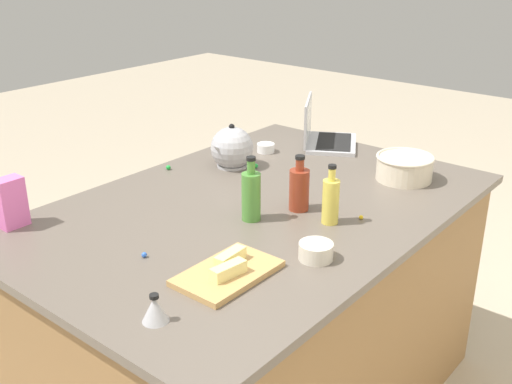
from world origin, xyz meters
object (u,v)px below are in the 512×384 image
at_px(kettle, 232,149).
at_px(butter_stick_left, 230,258).
at_px(laptop, 324,135).
at_px(butter_stick_right, 228,270).
at_px(mixing_bowl_large, 404,167).
at_px(cutting_board, 228,273).
at_px(ramekin_small, 266,148).
at_px(bottle_olive, 251,195).
at_px(bottle_oil, 331,200).
at_px(kitchen_timer, 155,309).
at_px(ramekin_medium, 316,251).
at_px(candy_bag, 11,203).
at_px(bottle_soy, 299,188).

height_order(kettle, butter_stick_left, kettle).
bearing_deg(laptop, butter_stick_right, 21.85).
xyz_separation_m(mixing_bowl_large, kettle, (0.32, -0.63, 0.03)).
height_order(cutting_board, ramekin_small, ramekin_small).
relative_size(cutting_board, ramekin_small, 3.83).
height_order(bottle_olive, butter_stick_right, bottle_olive).
distance_m(bottle_oil, butter_stick_right, 0.51).
relative_size(laptop, butter_stick_right, 3.45).
relative_size(bottle_olive, ramekin_small, 2.88).
bearing_deg(kitchen_timer, bottle_oil, 178.54).
relative_size(mixing_bowl_large, kitchen_timer, 2.98).
distance_m(laptop, butter_stick_right, 1.29).
bearing_deg(kitchen_timer, ramekin_medium, 166.30).
distance_m(laptop, bottle_olive, 0.88).
distance_m(cutting_board, candy_bag, 0.81).
relative_size(kettle, butter_stick_left, 1.94).
distance_m(bottle_soy, ramekin_small, 0.65).
relative_size(laptop, kettle, 1.78).
bearing_deg(ramekin_small, ramekin_medium, 47.22).
relative_size(mixing_bowl_large, butter_stick_left, 2.08).
relative_size(bottle_soy, butter_stick_right, 1.84).
bearing_deg(bottle_olive, mixing_bowl_large, 161.37).
bearing_deg(ramekin_small, candy_bag, -8.54).
height_order(kettle, ramekin_medium, kettle).
relative_size(kettle, candy_bag, 1.25).
bearing_deg(kettle, ramekin_small, -178.10).
relative_size(butter_stick_left, ramekin_small, 1.40).
bearing_deg(butter_stick_left, kitchen_timer, 5.64).
distance_m(butter_stick_left, butter_stick_right, 0.07).
xyz_separation_m(cutting_board, candy_bag, (0.21, -0.77, 0.08)).
relative_size(laptop, butter_stick_left, 3.45).
distance_m(mixing_bowl_large, cutting_board, 1.01).
bearing_deg(bottle_oil, ramekin_medium, 24.11).
bearing_deg(bottle_olive, kettle, -131.41).
distance_m(bottle_oil, ramekin_medium, 0.27).
xyz_separation_m(bottle_olive, bottle_oil, (-0.15, 0.22, -0.01)).
bearing_deg(butter_stick_right, mixing_bowl_large, 179.35).
height_order(bottle_soy, butter_stick_left, bottle_soy).
distance_m(mixing_bowl_large, kitchen_timer, 1.30).
bearing_deg(bottle_soy, candy_bag, -42.49).
height_order(mixing_bowl_large, butter_stick_right, mixing_bowl_large).
bearing_deg(butter_stick_left, mixing_bowl_large, 176.67).
height_order(cutting_board, kitchen_timer, kitchen_timer).
height_order(mixing_bowl_large, bottle_oil, bottle_oil).
bearing_deg(butter_stick_right, cutting_board, -133.63).
height_order(cutting_board, candy_bag, candy_bag).
bearing_deg(candy_bag, mixing_bowl_large, 146.52).
xyz_separation_m(bottle_olive, butter_stick_left, (0.30, 0.17, -0.05)).
xyz_separation_m(bottle_soy, butter_stick_right, (0.53, 0.14, -0.04)).
bearing_deg(bottle_soy, kettle, -110.89).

